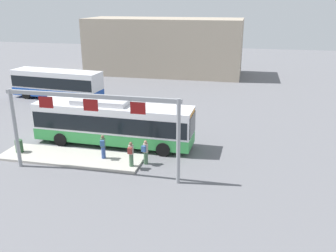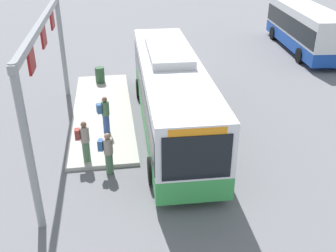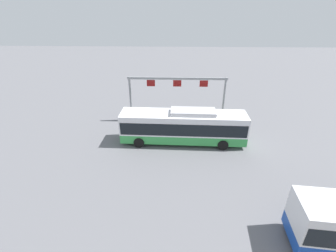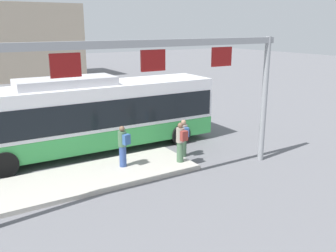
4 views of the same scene
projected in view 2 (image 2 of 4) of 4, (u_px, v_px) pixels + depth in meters
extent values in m
plane|color=slate|center=(171.00, 128.00, 17.92)|extent=(120.00, 120.00, 0.00)
cube|color=#B2ADA3|center=(103.00, 112.00, 19.24)|extent=(10.00, 2.80, 0.16)
cube|color=green|center=(171.00, 112.00, 17.57)|extent=(11.96, 2.79, 0.85)
cube|color=white|center=(171.00, 83.00, 16.94)|extent=(11.96, 2.79, 1.90)
cube|color=black|center=(171.00, 88.00, 17.03)|extent=(11.73, 2.83, 1.20)
cube|color=black|center=(197.00, 158.00, 11.71)|extent=(0.09, 2.13, 1.50)
cube|color=#B7B7BC|center=(168.00, 52.00, 17.21)|extent=(4.21, 1.85, 0.36)
cube|color=orange|center=(197.00, 132.00, 11.39)|extent=(0.16, 1.75, 0.28)
cylinder|color=black|center=(219.00, 166.00, 14.16)|extent=(1.01, 0.32, 1.00)
cylinder|color=black|center=(152.00, 171.00, 13.89)|extent=(1.01, 0.32, 1.00)
cylinder|color=black|center=(184.00, 86.00, 21.14)|extent=(1.01, 0.32, 1.00)
cylinder|color=black|center=(139.00, 88.00, 20.87)|extent=(1.01, 0.32, 1.00)
cube|color=#1947AD|center=(303.00, 40.00, 28.55)|extent=(10.25, 3.43, 0.85)
cube|color=silver|center=(306.00, 21.00, 27.92)|extent=(10.25, 3.43, 1.90)
cube|color=black|center=(305.00, 24.00, 28.01)|extent=(10.06, 3.45, 1.20)
cylinder|color=black|center=(273.00, 33.00, 31.49)|extent=(1.02, 0.39, 1.00)
cylinder|color=black|center=(303.00, 33.00, 31.60)|extent=(1.02, 0.39, 1.00)
cylinder|color=black|center=(300.00, 56.00, 26.10)|extent=(1.02, 0.39, 1.00)
cylinder|color=black|center=(335.00, 55.00, 26.22)|extent=(1.02, 0.39, 1.00)
cylinder|color=#476B4C|center=(109.00, 163.00, 14.47)|extent=(0.34, 0.34, 0.85)
cylinder|color=gray|center=(108.00, 146.00, 14.14)|extent=(0.42, 0.42, 0.60)
sphere|color=#9E755B|center=(107.00, 136.00, 13.95)|extent=(0.22, 0.22, 0.22)
cube|color=#335993|center=(101.00, 145.00, 14.15)|extent=(0.32, 0.25, 0.40)
cylinder|color=#476B4C|center=(86.00, 151.00, 14.93)|extent=(0.29, 0.29, 0.85)
cylinder|color=gray|center=(85.00, 134.00, 14.60)|extent=(0.35, 0.35, 0.60)
sphere|color=brown|center=(83.00, 124.00, 14.41)|extent=(0.22, 0.22, 0.22)
cube|color=maroon|center=(77.00, 134.00, 14.54)|extent=(0.29, 0.19, 0.40)
cylinder|color=#334C8C|center=(106.00, 124.00, 16.99)|extent=(0.34, 0.34, 0.85)
cylinder|color=#476B4C|center=(105.00, 108.00, 16.66)|extent=(0.41, 0.41, 0.60)
sphere|color=brown|center=(104.00, 99.00, 16.47)|extent=(0.22, 0.22, 0.22)
cube|color=#335993|center=(99.00, 109.00, 16.55)|extent=(0.32, 0.24, 0.40)
cylinder|color=gray|center=(62.00, 48.00, 20.20)|extent=(0.24, 0.24, 5.20)
cylinder|color=gray|center=(29.00, 153.00, 10.92)|extent=(0.24, 0.24, 5.20)
cube|color=gray|center=(41.00, 22.00, 14.44)|extent=(10.95, 0.20, 0.24)
cube|color=maroon|center=(52.00, 20.00, 17.25)|extent=(0.90, 0.08, 0.70)
cube|color=maroon|center=(44.00, 37.00, 14.69)|extent=(0.90, 0.08, 0.70)
cube|color=maroon|center=(31.00, 61.00, 12.14)|extent=(0.90, 0.08, 0.70)
cylinder|color=#2D5133|center=(100.00, 75.00, 22.40)|extent=(0.52, 0.52, 0.90)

